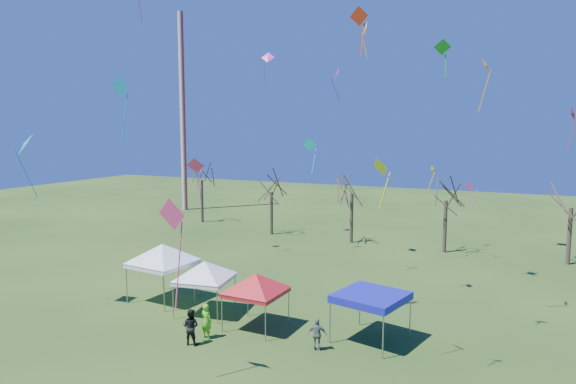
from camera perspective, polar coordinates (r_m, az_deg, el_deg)
name	(u,v)px	position (r m, az deg, el deg)	size (l,w,h in m)	color
ground	(245,349)	(25.90, -4.85, -16.98)	(140.00, 140.00, 0.00)	#224315
radio_mast	(183,113)	(67.49, -11.63, 8.62)	(0.70, 0.70, 25.00)	silver
tree_0	(201,165)	(58.08, -9.62, 3.00)	(3.83, 3.83, 8.44)	#3D2D21
tree_1	(271,177)	(50.70, -1.87, 1.72)	(3.42, 3.42, 7.54)	#3D2D21
tree_2	(352,175)	(47.28, 7.14, 1.88)	(3.71, 3.71, 8.18)	#3D2D21
tree_3	(447,182)	(45.19, 17.22, 1.10)	(3.59, 3.59, 7.91)	#3D2D21
tree_4	(573,187)	(44.94, 29.08, 0.47)	(3.58, 3.58, 7.89)	#3D2D21
tent_white_west	(162,248)	(32.43, -13.79, -6.04)	(4.61, 4.61, 4.08)	gray
tent_white_mid	(204,265)	(29.81, -9.27, -7.98)	(3.96, 3.96, 3.53)	gray
tent_red	(256,277)	(27.36, -3.60, -9.42)	(3.91, 3.91, 3.45)	gray
tent_blue	(371,297)	(26.21, 9.20, -11.48)	(3.74, 3.74, 2.44)	gray
person_grey	(317,334)	(25.43, 3.29, -15.52)	(0.92, 0.38, 1.56)	slate
person_dark	(191,327)	(26.41, -10.76, -14.49)	(0.87, 0.68, 1.79)	black
person_green	(206,321)	(26.98, -9.06, -13.98)	(0.65, 0.43, 1.78)	#53CF21
kite_27	(381,168)	(22.36, 10.31, 2.69)	(1.04, 0.95, 2.23)	yellow
kite_12	(573,114)	(44.91, 29.11, 7.57)	(0.68, 1.12, 3.33)	red
kite_2	(268,57)	(49.55, -2.26, 14.72)	(1.46, 1.19, 3.09)	#FE38B2
kite_18	(365,29)	(31.03, 8.56, 17.47)	(0.50, 0.82, 2.10)	yellow
kite_11	(336,74)	(41.08, 5.38, 12.88)	(0.98, 1.22, 2.55)	#6217A6
kite_8	(121,87)	(36.91, -18.11, 11.04)	(1.55, 0.74, 4.43)	#0B92AA
kite_9	(360,18)	(19.90, 7.95, 18.64)	(0.73, 0.35, 1.86)	red
kite_17	(487,67)	(29.24, 21.21, 12.80)	(0.63, 0.98, 2.81)	orange
kite_25	(443,48)	(25.41, 16.79, 15.10)	(0.88, 0.64, 1.75)	#179820
kite_1	(196,166)	(25.94, -10.20, 2.89)	(1.05, 0.82, 2.08)	#F2356F
kite_13	(310,145)	(43.29, 2.43, 5.26)	(1.18, 0.85, 3.01)	#0DCBAC
kite_19	(433,170)	(42.03, 15.83, 2.33)	(0.59, 0.76, 1.88)	yellow
kite_22	(470,188)	(43.03, 19.55, 0.47)	(1.05, 1.01, 2.86)	#EE349B
kite_5	(173,215)	(21.27, -12.67, -2.52)	(1.44, 0.58, 4.63)	#F13578
kite_14	(25,144)	(32.38, -27.21, 4.74)	(1.72, 1.61, 3.76)	#0DAAC4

